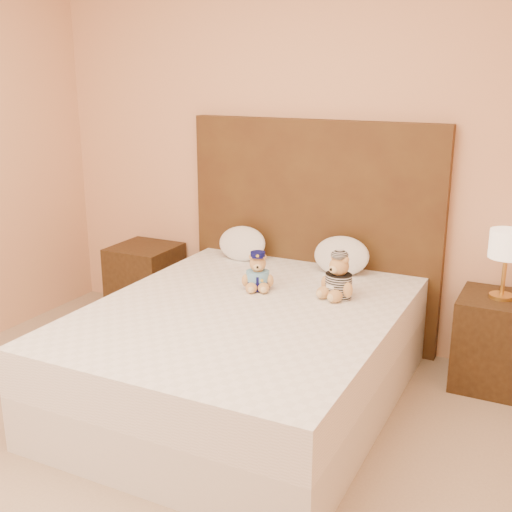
# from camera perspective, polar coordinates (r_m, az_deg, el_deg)

# --- Properties ---
(room_walls) EXTENTS (4.04, 4.52, 2.72)m
(room_walls) POSITION_cam_1_polar(r_m,az_deg,el_deg) (2.66, -8.89, 16.01)
(room_walls) COLOR #E4A67C
(room_walls) RESTS_ON ground
(bed) EXTENTS (1.60, 2.00, 0.55)m
(bed) POSITION_cam_1_polar(r_m,az_deg,el_deg) (3.64, -1.05, -8.67)
(bed) COLOR white
(bed) RESTS_ON ground
(headboard) EXTENTS (1.75, 0.08, 1.50)m
(headboard) POSITION_cam_1_polar(r_m,az_deg,el_deg) (4.35, 5.05, 2.12)
(headboard) COLOR #4E3517
(headboard) RESTS_ON ground
(nightstand_left) EXTENTS (0.45, 0.45, 0.55)m
(nightstand_left) POSITION_cam_1_polar(r_m,az_deg,el_deg) (4.90, -9.77, -2.24)
(nightstand_left) COLOR #3C2813
(nightstand_left) RESTS_ON ground
(nightstand_right) EXTENTS (0.45, 0.45, 0.55)m
(nightstand_right) POSITION_cam_1_polar(r_m,az_deg,el_deg) (4.04, 20.58, -7.16)
(nightstand_right) COLOR #3C2813
(nightstand_right) RESTS_ON ground
(lamp) EXTENTS (0.20, 0.20, 0.40)m
(lamp) POSITION_cam_1_polar(r_m,az_deg,el_deg) (3.86, 21.42, 0.70)
(lamp) COLOR gold
(lamp) RESTS_ON nightstand_right
(teddy_police) EXTENTS (0.26, 0.26, 0.23)m
(teddy_police) POSITION_cam_1_polar(r_m,az_deg,el_deg) (3.79, 0.15, -1.34)
(teddy_police) COLOR #C1844B
(teddy_police) RESTS_ON bed
(teddy_prisoner) EXTENTS (0.30, 0.29, 0.26)m
(teddy_prisoner) POSITION_cam_1_polar(r_m,az_deg,el_deg) (3.68, 7.37, -1.75)
(teddy_prisoner) COLOR #C1844B
(teddy_prisoner) RESTS_ON bed
(pillow_left) EXTENTS (0.35, 0.22, 0.25)m
(pillow_left) POSITION_cam_1_polar(r_m,az_deg,el_deg) (4.39, -1.25, 1.27)
(pillow_left) COLOR white
(pillow_left) RESTS_ON bed
(pillow_right) EXTENTS (0.36, 0.24, 0.26)m
(pillow_right) POSITION_cam_1_polar(r_m,az_deg,el_deg) (4.12, 7.60, 0.19)
(pillow_right) COLOR white
(pillow_right) RESTS_ON bed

